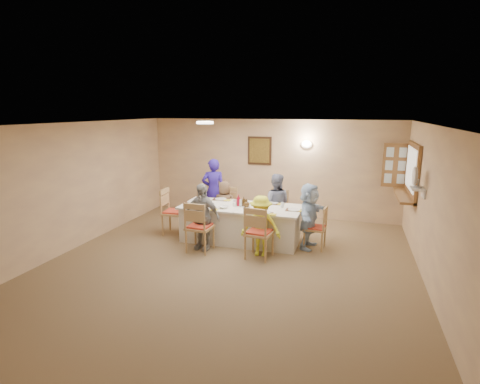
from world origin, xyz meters
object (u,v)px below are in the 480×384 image
(chair_back_right, at_px, (276,211))
(chair_front_right, at_px, (259,232))
(chair_right_end, at_px, (315,227))
(chair_back_left, at_px, (226,208))
(diner_right_end, at_px, (309,216))
(dining_table, at_px, (241,223))
(condiment_ketchup, at_px, (238,200))
(diner_back_left, at_px, (225,205))
(chair_left_end, at_px, (174,211))
(diner_front_right, at_px, (261,226))
(diner_back_right, at_px, (275,204))
(caregiver, at_px, (214,190))
(chair_front_left, at_px, (200,226))
(diner_front_left, at_px, (202,217))
(desk_fan, at_px, (417,180))
(serving_hatch, at_px, (412,171))

(chair_back_right, height_order, chair_front_right, chair_front_right)
(chair_right_end, bearing_deg, chair_back_left, -105.13)
(diner_right_end, bearing_deg, dining_table, 97.92)
(chair_back_left, bearing_deg, chair_back_right, 1.63)
(chair_back_right, xyz_separation_m, condiment_ketchup, (-0.65, -0.80, 0.40))
(chair_front_right, relative_size, diner_back_left, 0.90)
(chair_left_end, bearing_deg, diner_front_right, -111.63)
(chair_left_end, xyz_separation_m, condiment_ketchup, (1.50, 0.00, 0.37))
(dining_table, xyz_separation_m, diner_right_end, (1.42, 0.00, 0.28))
(diner_back_right, bearing_deg, caregiver, -20.63)
(chair_back_right, bearing_deg, diner_right_end, -34.41)
(chair_front_left, height_order, chair_front_right, chair_front_left)
(chair_back_right, height_order, chair_right_end, chair_back_right)
(diner_front_left, bearing_deg, dining_table, 56.76)
(chair_right_end, relative_size, diner_front_right, 0.75)
(dining_table, bearing_deg, chair_back_right, 53.13)
(chair_right_end, bearing_deg, chair_back_right, -124.82)
(chair_front_right, bearing_deg, diner_back_right, -83.07)
(diner_back_left, xyz_separation_m, condiment_ketchup, (0.55, -0.68, 0.31))
(desk_fan, bearing_deg, diner_front_left, -174.43)
(chair_front_left, bearing_deg, chair_left_end, -37.35)
(diner_front_right, bearing_deg, chair_back_left, 125.34)
(diner_back_left, distance_m, diner_back_right, 1.21)
(dining_table, height_order, diner_front_right, diner_front_right)
(chair_right_end, height_order, diner_back_right, diner_back_right)
(dining_table, bearing_deg, chair_left_end, 180.00)
(chair_back_left, bearing_deg, chair_right_end, -18.78)
(chair_front_left, height_order, chair_right_end, chair_front_left)
(diner_back_left, distance_m, diner_front_right, 1.81)
(chair_right_end, bearing_deg, desk_fan, 85.26)
(chair_back_right, distance_m, diner_right_end, 1.16)
(chair_left_end, xyz_separation_m, diner_back_right, (2.15, 0.68, 0.17))
(chair_front_right, distance_m, condiment_ketchup, 1.10)
(chair_left_end, distance_m, diner_back_right, 2.26)
(chair_front_left, bearing_deg, condiment_ketchup, -121.40)
(diner_back_left, distance_m, diner_front_left, 1.36)
(serving_hatch, bearing_deg, chair_front_right, -146.37)
(serving_hatch, height_order, chair_front_left, serving_hatch)
(dining_table, relative_size, chair_back_right, 2.61)
(diner_back_left, distance_m, condiment_ketchup, 0.92)
(diner_back_right, bearing_deg, dining_table, 43.85)
(diner_back_right, xyz_separation_m, condiment_ketchup, (-0.65, -0.68, 0.20))
(diner_back_left, xyz_separation_m, diner_front_left, (0.00, -1.36, 0.10))
(chair_left_end, xyz_separation_m, chair_right_end, (3.10, 0.00, -0.08))
(diner_front_right, bearing_deg, serving_hatch, 28.18)
(dining_table, height_order, diner_front_left, diner_front_left)
(chair_left_end, relative_size, diner_right_end, 0.78)
(chair_right_end, bearing_deg, chair_front_left, -64.31)
(serving_hatch, xyz_separation_m, desk_fan, (-0.11, -1.35, 0.05))
(serving_hatch, bearing_deg, chair_back_left, -176.45)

